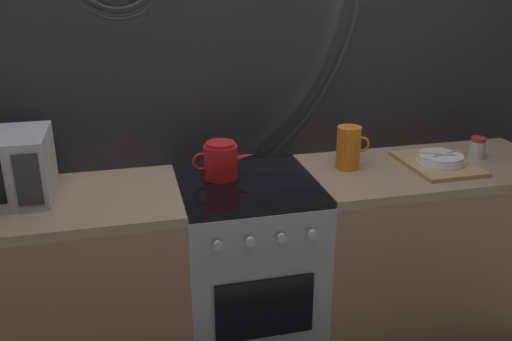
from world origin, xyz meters
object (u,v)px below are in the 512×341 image
at_px(kettle, 221,160).
at_px(spice_jar, 477,148).
at_px(dish_pile, 439,162).
at_px(stove_unit, 248,272).
at_px(pitcher, 349,148).

xyz_separation_m(kettle, spice_jar, (1.26, -0.04, -0.03)).
bearing_deg(dish_pile, spice_jar, 14.24).
xyz_separation_m(stove_unit, dish_pile, (0.92, -0.02, 0.47)).
bearing_deg(pitcher, dish_pile, -10.91).
bearing_deg(stove_unit, kettle, 142.13).
bearing_deg(spice_jar, stove_unit, -177.95).
height_order(dish_pile, spice_jar, spice_jar).
relative_size(kettle, dish_pile, 0.71).
bearing_deg(pitcher, spice_jar, -1.63).
distance_m(stove_unit, kettle, 0.55).
distance_m(stove_unit, dish_pile, 1.03).
bearing_deg(kettle, dish_pile, -5.63).
bearing_deg(stove_unit, dish_pile, -1.30).
xyz_separation_m(kettle, dish_pile, (1.02, -0.10, -0.06)).
xyz_separation_m(pitcher, spice_jar, (0.67, -0.02, -0.05)).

